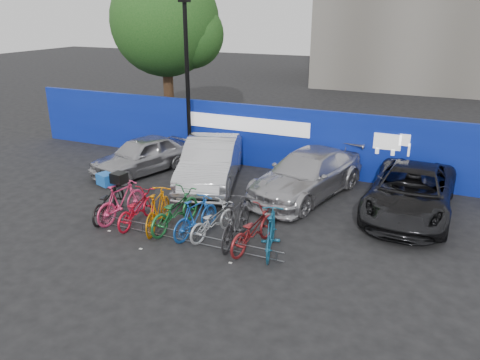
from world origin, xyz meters
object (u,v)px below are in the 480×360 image
Objects in this scene: car_0 at (142,155)px; car_1 at (211,162)px; car_3 at (411,192)px; bike_5 at (196,217)px; lamppost at (187,79)px; bike_2 at (137,208)px; bike_4 at (175,210)px; bike_8 at (253,229)px; tree at (170,24)px; bike_7 at (236,221)px; bike_rack at (183,236)px; bike_9 at (271,232)px; bike_3 at (158,210)px; bike_1 at (121,201)px; car_2 at (307,174)px; bike_0 at (108,201)px; bike_6 at (213,221)px.

car_1 reaches higher than car_0.
car_1 is (2.90, -0.05, 0.13)m from car_0.
bike_5 is (-5.11, -3.83, -0.16)m from car_3.
car_1 is at bearing -44.55° from lamppost.
lamppost reaches higher than car_0.
bike_2 is 1.01× the size of bike_5.
car_0 is 5.07m from bike_4.
lamppost is 1.54× the size of car_0.
bike_5 is at bearing 9.52° from bike_8.
bike_2 is at bearing -39.32° from car_0.
bike_7 is at bearing -51.52° from tree.
lamppost is 8.99m from car_3.
bike_rack is 2.37m from bike_9.
bike_1 is at bearing -17.37° from bike_3.
lamppost is 3.37× the size of bike_5.
bike_1 is 0.92× the size of bike_4.
tree reaches higher than bike_1.
car_2 reaches higher than bike_8.
bike_9 is (1.01, -0.11, -0.05)m from bike_7.
tree is 6.14m from lamppost.
tree is 3.78× the size of bike_4.
lamppost reaches higher than bike_7.
car_3 is 2.69× the size of bike_9.
car_1 is 3.81m from bike_1.
bike_8 reaches higher than bike_0.
bike_7 is (1.90, -0.09, 0.07)m from bike_4.
bike_5 reaches higher than bike_0.
bike_8 is at bearing -177.67° from bike_4.
car_0 is 0.82× the size of car_1.
bike_2 is at bearing -75.46° from lamppost.
car_1 is 2.76× the size of bike_6.
bike_1 reaches higher than bike_6.
car_1 is 2.59× the size of bike_9.
tree is 1.96× the size of car_0.
tree is 12.60m from bike_3.
car_3 is at bearing -161.78° from bike_3.
tree is 14.28m from car_3.
car_3 is at bearing -152.72° from bike_2.
car_1 is at bearing -98.61° from bike_1.
car_1 is at bearing -39.39° from bike_8.
bike_rack is 1.82m from bike_2.
tree is 13.28m from bike_6.
bike_7 reaches higher than bike_0.
bike_1 is (-7.57, -3.82, -0.13)m from car_3.
car_3 reaches higher than bike_1.
car_0 is at bearing -56.14° from bike_1.
bike_0 is at bearing -3.02° from bike_7.
bike_4 is 1.91m from bike_7.
bike_1 is at bearing 10.08° from bike_8.
bike_3 is at bearing -0.97° from bike_7.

